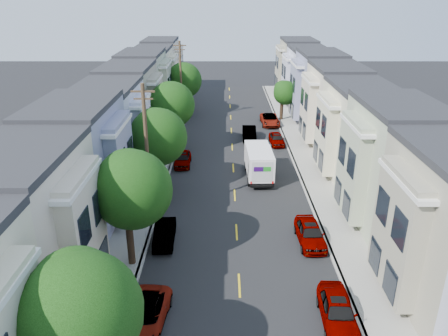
# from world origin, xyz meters

# --- Properties ---
(ground) EXTENTS (160.00, 160.00, 0.00)m
(ground) POSITION_xyz_m (0.00, 0.00, 0.00)
(ground) COLOR black
(ground) RESTS_ON ground
(road_slab) EXTENTS (12.00, 70.00, 0.02)m
(road_slab) POSITION_xyz_m (0.00, 15.00, 0.01)
(road_slab) COLOR black
(road_slab) RESTS_ON ground
(curb_left) EXTENTS (0.30, 70.00, 0.15)m
(curb_left) POSITION_xyz_m (-6.05, 15.00, 0.07)
(curb_left) COLOR gray
(curb_left) RESTS_ON ground
(curb_right) EXTENTS (0.30, 70.00, 0.15)m
(curb_right) POSITION_xyz_m (6.05, 15.00, 0.07)
(curb_right) COLOR gray
(curb_right) RESTS_ON ground
(sidewalk_left) EXTENTS (2.60, 70.00, 0.15)m
(sidewalk_left) POSITION_xyz_m (-7.35, 15.00, 0.07)
(sidewalk_left) COLOR gray
(sidewalk_left) RESTS_ON ground
(sidewalk_right) EXTENTS (2.60, 70.00, 0.15)m
(sidewalk_right) POSITION_xyz_m (7.35, 15.00, 0.07)
(sidewalk_right) COLOR gray
(sidewalk_right) RESTS_ON ground
(centerline) EXTENTS (0.12, 70.00, 0.01)m
(centerline) POSITION_xyz_m (0.00, 15.00, 0.00)
(centerline) COLOR gold
(centerline) RESTS_ON ground
(townhouse_row_left) EXTENTS (5.00, 70.00, 8.50)m
(townhouse_row_left) POSITION_xyz_m (-11.15, 15.00, 0.00)
(townhouse_row_left) COLOR beige
(townhouse_row_left) RESTS_ON ground
(townhouse_row_right) EXTENTS (5.00, 70.00, 8.50)m
(townhouse_row_right) POSITION_xyz_m (11.15, 15.00, 0.00)
(townhouse_row_right) COLOR beige
(townhouse_row_right) RESTS_ON ground
(tree_a) EXTENTS (4.70, 4.70, 7.13)m
(tree_a) POSITION_xyz_m (-6.30, -13.90, 4.76)
(tree_a) COLOR black
(tree_a) RESTS_ON ground
(tree_b) EXTENTS (4.70, 4.70, 7.50)m
(tree_b) POSITION_xyz_m (-6.30, -3.90, 5.13)
(tree_b) COLOR black
(tree_b) RESTS_ON ground
(tree_c) EXTENTS (4.70, 4.70, 7.22)m
(tree_c) POSITION_xyz_m (-6.30, 6.72, 4.85)
(tree_c) COLOR black
(tree_c) RESTS_ON ground
(tree_d) EXTENTS (4.70, 4.70, 7.44)m
(tree_d) POSITION_xyz_m (-6.30, 16.57, 5.06)
(tree_d) COLOR black
(tree_d) RESTS_ON ground
(tree_e) EXTENTS (4.70, 4.70, 7.09)m
(tree_e) POSITION_xyz_m (-6.30, 31.20, 4.73)
(tree_e) COLOR black
(tree_e) RESTS_ON ground
(tree_far_r) EXTENTS (3.10, 3.10, 5.19)m
(tree_far_r) POSITION_xyz_m (6.90, 28.66, 3.60)
(tree_far_r) COLOR black
(tree_far_r) RESTS_ON ground
(utility_pole_near) EXTENTS (1.60, 0.26, 10.00)m
(utility_pole_near) POSITION_xyz_m (-6.30, 2.00, 5.15)
(utility_pole_near) COLOR #42301E
(utility_pole_near) RESTS_ON ground
(utility_pole_far) EXTENTS (1.60, 0.26, 10.00)m
(utility_pole_far) POSITION_xyz_m (-6.30, 28.00, 5.15)
(utility_pole_far) COLOR #42301E
(utility_pole_far) RESTS_ON ground
(fedex_truck) EXTENTS (2.23, 5.78, 2.77)m
(fedex_truck) POSITION_xyz_m (2.24, 9.79, 1.55)
(fedex_truck) COLOR white
(fedex_truck) RESTS_ON ground
(lead_sedan) EXTENTS (1.58, 4.28, 1.42)m
(lead_sedan) POSITION_xyz_m (1.98, 20.70, 0.71)
(lead_sedan) COLOR black
(lead_sedan) RESTS_ON ground
(parked_left_b) EXTENTS (2.52, 4.75, 1.27)m
(parked_left_b) POSITION_xyz_m (-4.90, -9.31, 0.64)
(parked_left_b) COLOR black
(parked_left_b) RESTS_ON ground
(parked_left_c) EXTENTS (1.45, 3.79, 1.25)m
(parked_left_c) POSITION_xyz_m (-4.90, -1.27, 0.62)
(parked_left_c) COLOR gray
(parked_left_c) RESTS_ON ground
(parked_left_d) EXTENTS (1.58, 4.03, 1.30)m
(parked_left_d) POSITION_xyz_m (-4.90, 12.72, 0.65)
(parked_left_d) COLOR #530B18
(parked_left_d) RESTS_ON ground
(parked_right_a) EXTENTS (1.92, 4.56, 1.45)m
(parked_right_a) POSITION_xyz_m (4.90, -9.02, 0.73)
(parked_right_a) COLOR #5D5D5D
(parked_right_a) RESTS_ON ground
(parked_right_b) EXTENTS (1.80, 4.47, 1.44)m
(parked_right_b) POSITION_xyz_m (4.90, -1.34, 0.72)
(parked_right_b) COLOR silver
(parked_right_b) RESTS_ON ground
(parked_right_c) EXTENTS (1.64, 3.90, 1.24)m
(parked_right_c) POSITION_xyz_m (4.90, 18.91, 0.62)
(parked_right_c) COLOR black
(parked_right_c) RESTS_ON ground
(parked_right_d) EXTENTS (2.33, 4.80, 1.31)m
(parked_right_d) POSITION_xyz_m (4.90, 26.55, 0.66)
(parked_right_d) COLOR #0D2238
(parked_right_d) RESTS_ON ground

